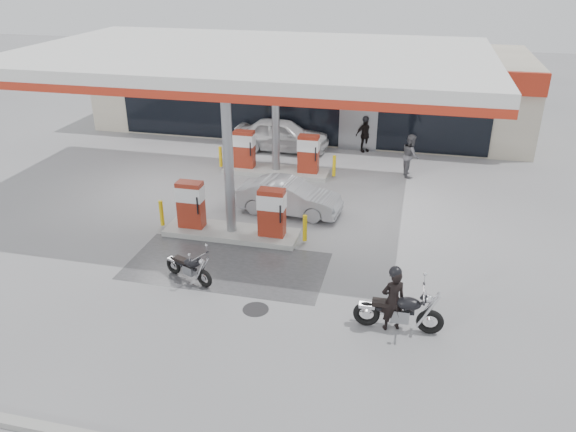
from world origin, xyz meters
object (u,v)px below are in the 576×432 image
(parked_motorcycle, at_px, (189,268))
(attendant, at_px, (411,155))
(biker_main, at_px, (393,300))
(pump_island_far, at_px, (276,157))
(hatchback_silver, at_px, (289,197))
(main_motorcycle, at_px, (400,312))
(pump_island_near, at_px, (231,216))
(biker_walking, at_px, (365,135))
(sedan_white, at_px, (282,135))
(parked_car_left, at_px, (222,118))

(parked_motorcycle, xyz_separation_m, attendant, (5.82, 10.04, 0.50))
(parked_motorcycle, bearing_deg, biker_main, 12.92)
(pump_island_far, relative_size, hatchback_silver, 1.36)
(main_motorcycle, xyz_separation_m, attendant, (-0.18, 11.02, 0.39))
(pump_island_far, xyz_separation_m, parked_motorcycle, (-0.26, -9.01, -0.30))
(attendant, bearing_deg, hatchback_silver, 128.36)
(pump_island_far, distance_m, hatchback_silver, 4.07)
(pump_island_near, height_order, hatchback_silver, pump_island_near)
(main_motorcycle, height_order, attendant, attendant)
(biker_main, height_order, attendant, attendant)
(main_motorcycle, bearing_deg, parked_motorcycle, 169.97)
(main_motorcycle, height_order, parked_motorcycle, main_motorcycle)
(pump_island_near, bearing_deg, attendant, 51.62)
(pump_island_far, distance_m, main_motorcycle, 11.53)
(pump_island_near, distance_m, biker_walking, 10.36)
(pump_island_near, height_order, sedan_white, pump_island_near)
(main_motorcycle, height_order, biker_walking, biker_walking)
(sedan_white, relative_size, hatchback_silver, 1.19)
(pump_island_far, relative_size, biker_walking, 3.17)
(hatchback_silver, bearing_deg, main_motorcycle, -140.04)
(main_motorcycle, relative_size, hatchback_silver, 0.60)
(pump_island_near, bearing_deg, parked_car_left, 110.79)
(main_motorcycle, xyz_separation_m, parked_motorcycle, (-6.00, 0.98, -0.11))
(biker_main, bearing_deg, main_motorcycle, 157.04)
(biker_walking, bearing_deg, parked_motorcycle, -140.01)
(sedan_white, bearing_deg, biker_walking, -78.40)
(pump_island_near, distance_m, sedan_white, 9.09)
(pump_island_far, bearing_deg, hatchback_silver, -69.06)
(pump_island_near, distance_m, attendant, 8.96)
(main_motorcycle, xyz_separation_m, parked_car_left, (-10.24, 15.85, 0.05))
(attendant, distance_m, parked_car_left, 11.17)
(hatchback_silver, bearing_deg, pump_island_far, 26.22)
(parked_motorcycle, xyz_separation_m, sedan_white, (-0.24, 12.09, 0.36))
(pump_island_far, xyz_separation_m, biker_walking, (3.35, 3.80, 0.10))
(pump_island_near, bearing_deg, biker_main, -35.84)
(parked_motorcycle, relative_size, biker_walking, 1.04)
(main_motorcycle, bearing_deg, pump_island_far, 119.14)
(biker_main, distance_m, biker_walking, 13.98)
(sedan_white, xyz_separation_m, biker_walking, (3.85, 0.72, 0.05))
(attendant, bearing_deg, biker_walking, 27.38)
(pump_island_near, bearing_deg, hatchback_silver, 56.54)
(biker_main, relative_size, parked_motorcycle, 1.00)
(pump_island_near, xyz_separation_m, sedan_white, (-0.50, 9.08, 0.05))
(pump_island_far, bearing_deg, biker_main, -61.01)
(parked_motorcycle, bearing_deg, pump_island_far, 110.94)
(parked_motorcycle, bearing_deg, main_motorcycle, 13.30)
(parked_car_left, bearing_deg, sedan_white, -147.23)
(main_motorcycle, distance_m, parked_car_left, 18.87)
(sedan_white, xyz_separation_m, hatchback_silver, (1.95, -6.88, -0.14))
(main_motorcycle, xyz_separation_m, biker_main, (-0.20, -0.01, 0.33))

